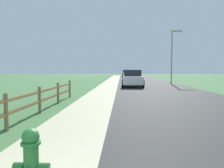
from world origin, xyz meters
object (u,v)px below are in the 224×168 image
fire_hydrant (31,163)px  parked_car_beige (127,74)px  street_lamp (173,52)px  parked_suv_white (132,78)px  parked_car_black (133,76)px  parked_car_silver (129,74)px

fire_hydrant → parked_car_beige: 44.34m
parked_car_beige → street_lamp: (4.71, -22.21, 2.86)m
parked_suv_white → street_lamp: 6.74m
parked_car_black → street_lamp: street_lamp is taller
parked_suv_white → parked_car_silver: bearing=89.3°
parked_car_beige → street_lamp: size_ratio=0.81×
parked_suv_white → parked_car_black: (0.49, 8.71, -0.10)m
parked_car_beige → parked_car_silver: bearing=-88.6°
parked_car_beige → parked_suv_white: bearing=-90.1°
parked_car_beige → parked_car_black: bearing=-88.5°
parked_car_beige → street_lamp: street_lamp is taller
parked_car_beige → street_lamp: bearing=-78.0°
street_lamp → parked_suv_white: bearing=-141.0°
parked_car_black → street_lamp: 7.11m
parked_car_silver → parked_car_beige: (-0.19, 7.87, 0.01)m
parked_car_silver → parked_car_beige: size_ratio=1.01×
fire_hydrant → parked_suv_white: bearing=83.1°
parked_suv_white → parked_car_silver: (0.23, 18.19, -0.02)m
parked_suv_white → parked_car_black: 8.73m
fire_hydrant → parked_suv_white: (2.19, 18.22, 0.35)m
parked_car_black → street_lamp: (4.26, -4.86, 2.95)m
fire_hydrant → parked_car_silver: 36.50m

